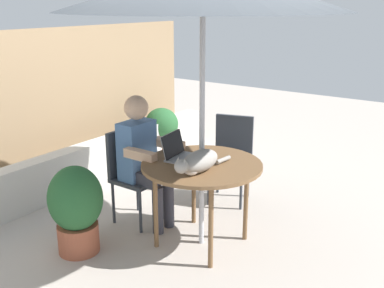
{
  "coord_description": "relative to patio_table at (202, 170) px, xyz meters",
  "views": [
    {
      "loc": [
        -2.97,
        -2.02,
        2.03
      ],
      "look_at": [
        0.0,
        0.1,
        0.89
      ],
      "focal_mm": 42.95,
      "sensor_mm": 36.0,
      "label": 1
    }
  ],
  "objects": [
    {
      "name": "potted_plant_near_fence",
      "position": [
        -0.72,
        0.76,
        -0.27
      ],
      "size": [
        0.45,
        0.45,
        0.76
      ],
      "color": "#9E5138",
      "rests_on": "ground"
    },
    {
      "name": "chair_occupied",
      "position": [
        0.0,
        0.81,
        -0.16
      ],
      "size": [
        0.4,
        0.4,
        0.89
      ],
      "color": "#33383F",
      "rests_on": "ground"
    },
    {
      "name": "planter_wall_low",
      "position": [
        0.0,
        1.82,
        -0.44
      ],
      "size": [
        4.88,
        0.2,
        0.48
      ],
      "primitive_type": "cube",
      "color": "beige",
      "rests_on": "ground"
    },
    {
      "name": "chair_empty",
      "position": [
        0.99,
        0.29,
        -0.16
      ],
      "size": [
        0.5,
        0.5,
        0.89
      ],
      "color": "#33383F",
      "rests_on": "ground"
    },
    {
      "name": "patio_table",
      "position": [
        0.0,
        0.0,
        0.0
      ],
      "size": [
        1.01,
        1.01,
        0.74
      ],
      "color": "brown",
      "rests_on": "ground"
    },
    {
      "name": "ground_plane",
      "position": [
        0.0,
        0.0,
        -0.68
      ],
      "size": [
        14.0,
        14.0,
        0.0
      ],
      "primitive_type": "plane",
      "color": "#ADA399"
    },
    {
      "name": "person_seated",
      "position": [
        0.0,
        0.65,
        0.01
      ],
      "size": [
        0.48,
        0.48,
        1.23
      ],
      "color": "#4C72A5",
      "rests_on": "ground"
    },
    {
      "name": "fence_back",
      "position": [
        0.0,
        2.42,
        0.19
      ],
      "size": [
        5.42,
        0.08,
        1.74
      ],
      "primitive_type": "cube",
      "color": "#937756",
      "rests_on": "ground"
    },
    {
      "name": "laptop",
      "position": [
        -0.01,
        0.24,
        0.13
      ],
      "size": [
        0.33,
        0.29,
        0.21
      ],
      "color": "gray",
      "rests_on": "patio_table"
    },
    {
      "name": "cat",
      "position": [
        -0.19,
        -0.09,
        0.15
      ],
      "size": [
        0.65,
        0.21,
        0.17
      ],
      "color": "gray",
      "rests_on": "patio_table"
    },
    {
      "name": "potted_plant_by_chair",
      "position": [
        1.7,
        1.83,
        -0.32
      ],
      "size": [
        0.46,
        0.46,
        0.65
      ],
      "color": "#9E5138",
      "rests_on": "ground"
    }
  ]
}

